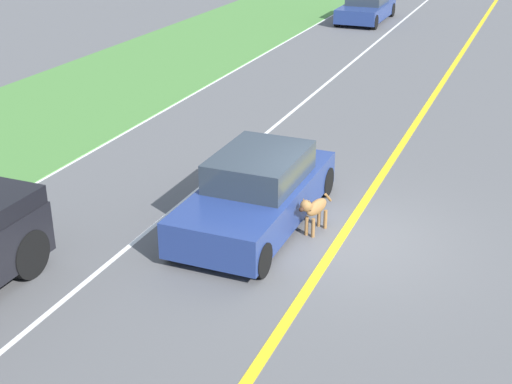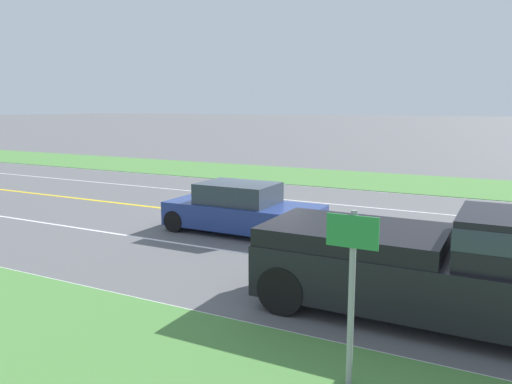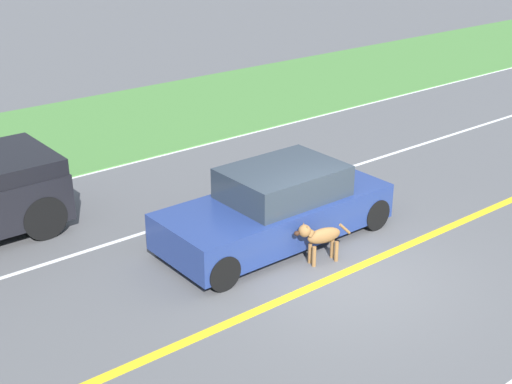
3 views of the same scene
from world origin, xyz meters
The scene contains 11 objects.
ground_plane centered at (0.00, 0.00, 0.00)m, with size 400.00×400.00×0.00m, color #5B5B5E.
centre_divider_line centered at (0.00, 0.00, 0.00)m, with size 0.18×160.00×0.01m, color yellow.
lane_edge_line_right centered at (7.00, 0.00, 0.00)m, with size 0.14×160.00×0.01m, color white.
lane_edge_line_left centered at (-7.00, 0.00, 0.00)m, with size 0.14×160.00×0.01m, color white.
lane_dash_same_dir centered at (3.50, 0.00, 0.00)m, with size 0.10×160.00×0.01m, color white.
lane_dash_oncoming centered at (-3.50, 0.00, 0.00)m, with size 0.10×160.00×0.01m, color white.
grass_verge_left centered at (-10.00, 0.00, 0.01)m, with size 6.00×160.00×0.03m, color #4C843D.
ego_car centered at (1.70, 0.00, 0.65)m, with size 1.85×4.43×1.42m.
dog centered at (0.54, 0.01, 0.52)m, with size 0.39×1.12×0.82m.
pickup_truck centered at (5.41, 5.72, 0.98)m, with size 2.11×5.43×1.92m.
street_sign centered at (8.08, 5.06, 1.46)m, with size 0.11×0.64×2.31m.
Camera 2 is at (13.79, 6.71, 3.53)m, focal length 35.00 mm.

